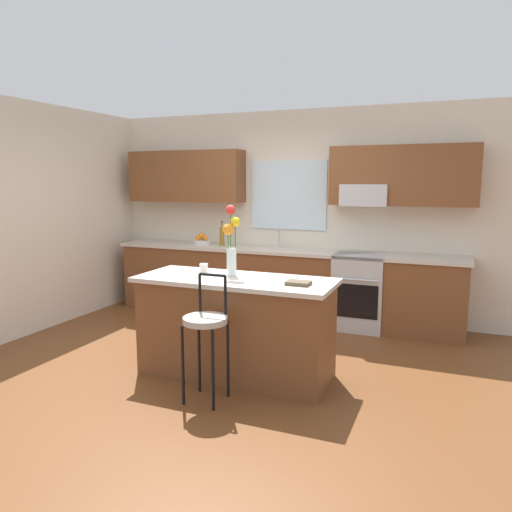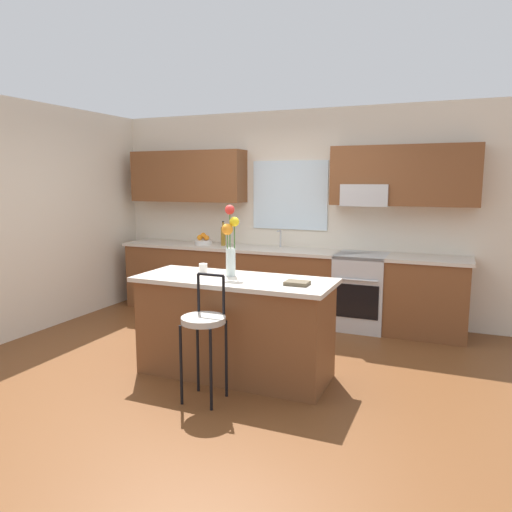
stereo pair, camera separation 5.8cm
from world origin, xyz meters
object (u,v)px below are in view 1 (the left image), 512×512
object	(u,v)px
flower_vase	(231,240)
mug_ceramic	(204,268)
oven_range	(360,291)
fruit_bowl_oranges	(202,241)
cookbook	(299,283)
kitchen_island	(236,327)
bar_stool_near	(206,326)
bottle_olive_oil	(222,236)

from	to	relation	value
flower_vase	mug_ceramic	size ratio (longest dim) A/B	7.26
oven_range	fruit_bowl_oranges	xyz separation A→B (m)	(-2.19, 0.03, 0.51)
cookbook	fruit_bowl_oranges	bearing A→B (deg)	135.06
oven_range	fruit_bowl_oranges	distance (m)	2.25
flower_vase	cookbook	size ratio (longest dim) A/B	3.27
oven_range	flower_vase	world-z (taller)	flower_vase
kitchen_island	bar_stool_near	xyz separation A→B (m)	(-0.00, -0.58, 0.17)
mug_ceramic	bar_stool_near	bearing A→B (deg)	-60.94
oven_range	cookbook	distance (m)	2.05
flower_vase	cookbook	bearing A→B (deg)	-11.29
flower_vase	fruit_bowl_oranges	distance (m)	2.31
mug_ceramic	oven_range	bearing A→B (deg)	57.10
kitchen_island	bar_stool_near	distance (m)	0.60
oven_range	bottle_olive_oil	distance (m)	1.97
kitchen_island	fruit_bowl_oranges	distance (m)	2.45
bar_stool_near	cookbook	world-z (taller)	bar_stool_near
oven_range	flower_vase	distance (m)	2.19
oven_range	mug_ceramic	size ratio (longest dim) A/B	10.22
bar_stool_near	flower_vase	xyz separation A→B (m)	(-0.07, 0.65, 0.62)
oven_range	fruit_bowl_oranges	size ratio (longest dim) A/B	3.83
oven_range	bottle_olive_oil	size ratio (longest dim) A/B	2.76
cookbook	fruit_bowl_oranges	size ratio (longest dim) A/B	0.83
oven_range	bottle_olive_oil	bearing A→B (deg)	179.25
flower_vase	kitchen_island	bearing A→B (deg)	-46.01
flower_vase	mug_ceramic	distance (m)	0.42
bar_stool_near	bottle_olive_oil	distance (m)	2.78
kitchen_island	bar_stool_near	bearing A→B (deg)	-90.00
bar_stool_near	fruit_bowl_oranges	world-z (taller)	fruit_bowl_oranges
kitchen_island	mug_ceramic	xyz separation A→B (m)	(-0.38, 0.11, 0.50)
mug_ceramic	bottle_olive_oil	distance (m)	1.97
oven_range	bottle_olive_oil	world-z (taller)	bottle_olive_oil
kitchen_island	flower_vase	xyz separation A→B (m)	(-0.07, 0.08, 0.79)
fruit_bowl_oranges	bottle_olive_oil	size ratio (longest dim) A/B	0.72
kitchen_island	fruit_bowl_oranges	bearing A→B (deg)	125.64
bottle_olive_oil	kitchen_island	bearing A→B (deg)	-60.79
oven_range	kitchen_island	bearing A→B (deg)	-112.42
bar_stool_near	fruit_bowl_oranges	xyz separation A→B (m)	(-1.40, 2.53, 0.34)
cookbook	mug_ceramic	bearing A→B (deg)	170.26
oven_range	cookbook	world-z (taller)	cookbook
cookbook	fruit_bowl_oranges	xyz separation A→B (m)	(-2.02, 2.01, 0.04)
mug_ceramic	fruit_bowl_oranges	xyz separation A→B (m)	(-1.02, 1.84, 0.01)
bottle_olive_oil	fruit_bowl_oranges	bearing A→B (deg)	179.42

